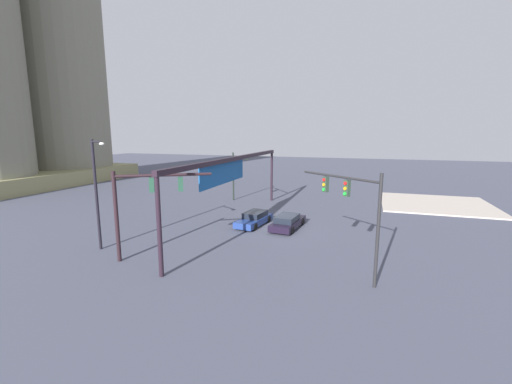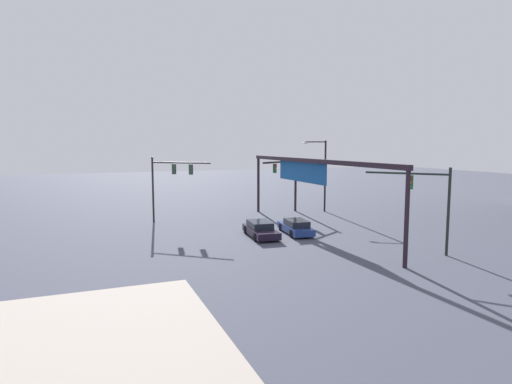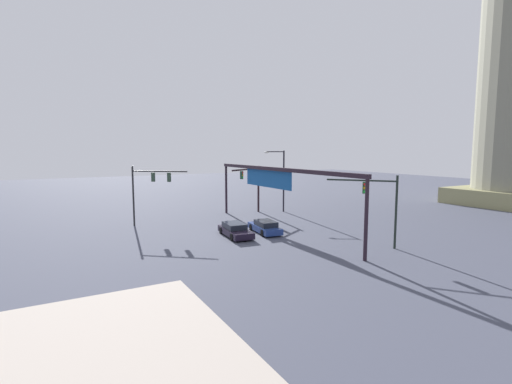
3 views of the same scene
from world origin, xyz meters
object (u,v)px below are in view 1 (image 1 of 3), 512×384
(traffic_signal_opposite_side, at_px, (141,198))
(sedan_car_approaching, at_px, (254,219))
(traffic_signal_near_corner, at_px, (353,202))
(streetlamp_curved_arm, at_px, (97,187))
(sedan_car_waiting_far, at_px, (288,222))
(traffic_signal_cross_street, at_px, (236,169))

(traffic_signal_opposite_side, height_order, sedan_car_approaching, traffic_signal_opposite_side)
(traffic_signal_near_corner, bearing_deg, streetlamp_curved_arm, 42.79)
(traffic_signal_near_corner, xyz_separation_m, sedan_car_waiting_far, (8.53, 5.71, -3.85))
(traffic_signal_cross_street, relative_size, sedan_car_waiting_far, 1.18)
(traffic_signal_opposite_side, bearing_deg, traffic_signal_cross_street, 62.06)
(traffic_signal_near_corner, xyz_separation_m, traffic_signal_cross_street, (17.75, 14.19, -0.39))
(traffic_signal_near_corner, distance_m, traffic_signal_opposite_side, 13.18)
(traffic_signal_cross_street, height_order, sedan_car_approaching, traffic_signal_cross_street)
(streetlamp_curved_arm, xyz_separation_m, sedan_car_approaching, (9.73, -8.23, -4.01))
(traffic_signal_near_corner, relative_size, traffic_signal_cross_street, 1.06)
(traffic_signal_near_corner, distance_m, sedan_car_waiting_far, 10.97)
(traffic_signal_near_corner, distance_m, traffic_signal_cross_street, 22.73)
(streetlamp_curved_arm, distance_m, sedan_car_approaching, 13.36)
(streetlamp_curved_arm, bearing_deg, traffic_signal_near_corner, 34.80)
(traffic_signal_near_corner, bearing_deg, sedan_car_waiting_far, -17.10)
(traffic_signal_cross_street, height_order, sedan_car_waiting_far, traffic_signal_cross_street)
(streetlamp_curved_arm, height_order, sedan_car_waiting_far, streetlamp_curved_arm)
(traffic_signal_opposite_side, height_order, streetlamp_curved_arm, streetlamp_curved_arm)
(sedan_car_approaching, bearing_deg, streetlamp_curved_arm, -32.75)
(sedan_car_approaching, distance_m, sedan_car_waiting_far, 3.13)
(sedan_car_approaching, height_order, sedan_car_waiting_far, same)
(traffic_signal_cross_street, xyz_separation_m, streetlamp_curved_arm, (-18.84, 2.87, 0.55))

